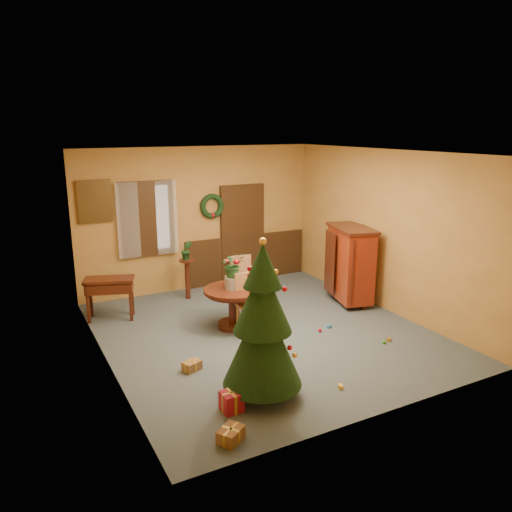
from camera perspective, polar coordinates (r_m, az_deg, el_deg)
room_envelope at (r=10.38m, az=-5.26°, el=2.51°), size 5.50×5.50×5.50m
dining_table at (r=8.34m, az=-2.62°, el=-5.08°), size 0.99×0.99×0.68m
urn at (r=8.24m, az=-2.65°, el=-3.09°), size 0.28×0.28×0.20m
centerpiece_plant at (r=8.15m, az=-2.67°, el=-0.99°), size 0.38×0.33×0.43m
chair_near at (r=8.18m, az=-0.74°, el=-5.11°), size 0.44×0.44×0.97m
chair_far at (r=9.58m, az=-1.96°, el=-2.28°), size 0.45×0.45×0.93m
guitar at (r=7.92m, az=1.31°, el=-6.80°), size 0.41×0.56×0.77m
plant_stand at (r=9.78m, az=-7.85°, el=-2.11°), size 0.31×0.31×0.79m
stand_plant at (r=9.65m, az=-7.95°, el=0.67°), size 0.25×0.22×0.38m
christmas_tree at (r=6.08m, az=0.74°, el=-7.79°), size 0.99×0.99×2.04m
writing_desk at (r=9.01m, az=-16.39°, el=-3.57°), size 0.93×0.67×0.75m
sideboard at (r=9.59m, az=10.73°, el=-0.72°), size 0.89×1.27×1.47m
gift_a at (r=5.69m, az=-2.89°, el=-19.75°), size 0.35×0.33×0.15m
gift_b at (r=6.17m, az=-2.81°, el=-16.28°), size 0.24×0.24×0.24m
gift_c at (r=7.14m, az=-7.33°, el=-12.32°), size 0.29×0.24×0.13m
gift_d at (r=6.91m, az=-0.56°, el=-13.16°), size 0.36×0.17×0.13m
toy_a at (r=8.54m, az=8.36°, el=-7.98°), size 0.09×0.08×0.05m
toy_b at (r=8.12m, az=14.43°, el=-9.49°), size 0.06×0.06×0.06m
toy_c at (r=6.75m, az=9.63°, el=-14.50°), size 0.07×0.09×0.05m
toy_d at (r=8.36m, az=7.30°, el=-8.41°), size 0.06×0.06×0.06m
toy_e at (r=8.23m, az=14.94°, el=-9.23°), size 0.09×0.09×0.05m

